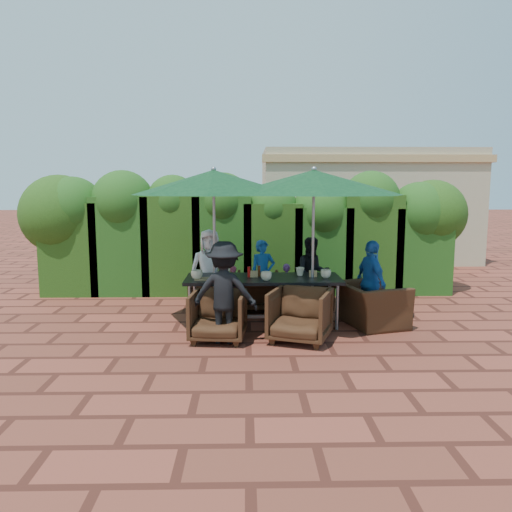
{
  "coord_description": "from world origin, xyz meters",
  "views": [
    {
      "loc": [
        -0.03,
        -7.8,
        2.15
      ],
      "look_at": [
        0.14,
        0.4,
        1.01
      ],
      "focal_mm": 35.0,
      "sensor_mm": 36.0,
      "label": 1
    }
  ],
  "objects_px": {
    "chair_far_left": "(211,291)",
    "chair_far_right": "(314,291)",
    "chair_near_right": "(300,313)",
    "chair_end_right": "(372,298)",
    "umbrella_right": "(314,183)",
    "chair_far_mid": "(258,289)",
    "umbrella_left": "(214,183)",
    "chair_near_left": "(218,313)",
    "dining_table": "(263,282)"
  },
  "relations": [
    {
      "from": "chair_near_left",
      "to": "chair_near_right",
      "type": "height_order",
      "value": "chair_near_right"
    },
    {
      "from": "umbrella_left",
      "to": "chair_far_right",
      "type": "height_order",
      "value": "umbrella_left"
    },
    {
      "from": "chair_far_mid",
      "to": "chair_near_right",
      "type": "relative_size",
      "value": 0.92
    },
    {
      "from": "dining_table",
      "to": "chair_near_left",
      "type": "relative_size",
      "value": 3.12
    },
    {
      "from": "chair_near_right",
      "to": "chair_end_right",
      "type": "height_order",
      "value": "chair_end_right"
    },
    {
      "from": "chair_near_left",
      "to": "chair_end_right",
      "type": "distance_m",
      "value": 2.46
    },
    {
      "from": "dining_table",
      "to": "chair_near_left",
      "type": "xyz_separation_m",
      "value": [
        -0.66,
        -0.84,
        -0.29
      ]
    },
    {
      "from": "chair_far_left",
      "to": "chair_end_right",
      "type": "distance_m",
      "value": 2.73
    },
    {
      "from": "dining_table",
      "to": "umbrella_right",
      "type": "distance_m",
      "value": 1.72
    },
    {
      "from": "umbrella_right",
      "to": "chair_far_left",
      "type": "height_order",
      "value": "umbrella_right"
    },
    {
      "from": "dining_table",
      "to": "chair_near_left",
      "type": "bearing_deg",
      "value": -128.41
    },
    {
      "from": "umbrella_right",
      "to": "chair_near_right",
      "type": "xyz_separation_m",
      "value": [
        -0.29,
        -0.88,
        -1.81
      ]
    },
    {
      "from": "umbrella_right",
      "to": "chair_near_right",
      "type": "bearing_deg",
      "value": -107.95
    },
    {
      "from": "umbrella_left",
      "to": "chair_near_right",
      "type": "distance_m",
      "value": 2.37
    },
    {
      "from": "chair_far_left",
      "to": "chair_near_right",
      "type": "xyz_separation_m",
      "value": [
        1.36,
        -1.73,
        0.05
      ]
    },
    {
      "from": "umbrella_right",
      "to": "chair_far_left",
      "type": "bearing_deg",
      "value": 152.76
    },
    {
      "from": "umbrella_left",
      "to": "chair_near_left",
      "type": "bearing_deg",
      "value": -83.6
    },
    {
      "from": "umbrella_right",
      "to": "chair_far_left",
      "type": "distance_m",
      "value": 2.62
    },
    {
      "from": "chair_far_mid",
      "to": "umbrella_right",
      "type": "bearing_deg",
      "value": 131.8
    },
    {
      "from": "umbrella_left",
      "to": "chair_far_left",
      "type": "relative_size",
      "value": 3.57
    },
    {
      "from": "umbrella_right",
      "to": "chair_end_right",
      "type": "bearing_deg",
      "value": -6.29
    },
    {
      "from": "umbrella_right",
      "to": "chair_far_mid",
      "type": "bearing_deg",
      "value": 131.43
    },
    {
      "from": "dining_table",
      "to": "chair_near_left",
      "type": "height_order",
      "value": "chair_near_left"
    },
    {
      "from": "chair_far_left",
      "to": "chair_far_mid",
      "type": "xyz_separation_m",
      "value": [
        0.81,
        0.09,
        0.02
      ]
    },
    {
      "from": "chair_far_right",
      "to": "chair_end_right",
      "type": "distance_m",
      "value": 1.23
    },
    {
      "from": "chair_far_left",
      "to": "chair_near_left",
      "type": "xyz_separation_m",
      "value": [
        0.21,
        -1.67,
        0.03
      ]
    },
    {
      "from": "chair_far_mid",
      "to": "chair_end_right",
      "type": "relative_size",
      "value": 0.74
    },
    {
      "from": "umbrella_right",
      "to": "chair_far_mid",
      "type": "xyz_separation_m",
      "value": [
        -0.83,
        0.94,
        -1.84
      ]
    },
    {
      "from": "dining_table",
      "to": "chair_near_left",
      "type": "distance_m",
      "value": 1.11
    },
    {
      "from": "dining_table",
      "to": "chair_near_right",
      "type": "distance_m",
      "value": 1.05
    },
    {
      "from": "chair_far_mid",
      "to": "chair_end_right",
      "type": "bearing_deg",
      "value": 149.6
    },
    {
      "from": "umbrella_left",
      "to": "chair_far_mid",
      "type": "relative_size",
      "value": 3.38
    },
    {
      "from": "chair_near_right",
      "to": "dining_table",
      "type": "bearing_deg",
      "value": 138.43
    },
    {
      "from": "dining_table",
      "to": "chair_far_mid",
      "type": "xyz_separation_m",
      "value": [
        -0.06,
        0.92,
        -0.3
      ]
    },
    {
      "from": "dining_table",
      "to": "chair_far_left",
      "type": "distance_m",
      "value": 1.25
    },
    {
      "from": "umbrella_right",
      "to": "umbrella_left",
      "type": "bearing_deg",
      "value": 179.11
    },
    {
      "from": "chair_far_left",
      "to": "chair_near_left",
      "type": "distance_m",
      "value": 1.68
    },
    {
      "from": "chair_far_left",
      "to": "chair_far_right",
      "type": "relative_size",
      "value": 1.0
    },
    {
      "from": "chair_far_left",
      "to": "chair_near_right",
      "type": "bearing_deg",
      "value": 133.89
    },
    {
      "from": "chair_near_right",
      "to": "chair_end_right",
      "type": "bearing_deg",
      "value": 53.07
    },
    {
      "from": "chair_far_mid",
      "to": "chair_near_right",
      "type": "xyz_separation_m",
      "value": [
        0.54,
        -1.82,
        0.03
      ]
    },
    {
      "from": "umbrella_right",
      "to": "chair_far_right",
      "type": "bearing_deg",
      "value": 80.41
    },
    {
      "from": "chair_far_right",
      "to": "chair_end_right",
      "type": "bearing_deg",
      "value": 135.59
    },
    {
      "from": "chair_near_right",
      "to": "chair_end_right",
      "type": "distance_m",
      "value": 1.43
    },
    {
      "from": "chair_near_left",
      "to": "chair_far_mid",
      "type": "bearing_deg",
      "value": 76.87
    },
    {
      "from": "umbrella_right",
      "to": "chair_far_mid",
      "type": "relative_size",
      "value": 3.7
    },
    {
      "from": "umbrella_left",
      "to": "chair_near_right",
      "type": "relative_size",
      "value": 3.1
    },
    {
      "from": "chair_far_right",
      "to": "umbrella_left",
      "type": "bearing_deg",
      "value": 32.72
    },
    {
      "from": "umbrella_left",
      "to": "chair_near_left",
      "type": "height_order",
      "value": "umbrella_left"
    },
    {
      "from": "chair_far_mid",
      "to": "chair_far_left",
      "type": "bearing_deg",
      "value": 6.85
    }
  ]
}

